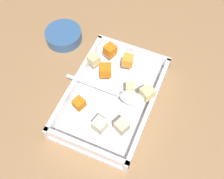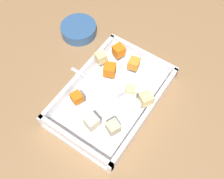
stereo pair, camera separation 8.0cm
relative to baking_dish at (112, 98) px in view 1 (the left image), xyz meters
name	(u,v)px [view 1 (the left image)]	position (x,y,z in m)	size (l,w,h in m)	color
ground_plane	(116,103)	(0.00, 0.01, -0.02)	(4.00, 4.00, 0.00)	#936D47
baking_dish	(112,98)	(0.00, 0.00, 0.00)	(0.36, 0.24, 0.05)	silver
carrot_chunk_corner_sw	(105,70)	(-0.05, -0.04, 0.05)	(0.03, 0.03, 0.03)	orange
carrot_chunk_rim_edge	(110,50)	(-0.12, -0.06, 0.05)	(0.03, 0.03, 0.03)	orange
carrot_chunk_center	(79,103)	(0.08, -0.07, 0.05)	(0.03, 0.03, 0.03)	orange
carrot_chunk_near_left	(128,61)	(-0.11, 0.01, 0.05)	(0.03, 0.03, 0.03)	orange
potato_chunk_heap_top	(100,125)	(0.11, 0.02, 0.05)	(0.03, 0.03, 0.03)	beige
potato_chunk_back_center	(94,60)	(-0.07, -0.09, 0.05)	(0.03, 0.03, 0.03)	#E0CC89
potato_chunk_corner_ne	(130,87)	(-0.03, 0.05, 0.05)	(0.03, 0.03, 0.03)	#E0CC89
potato_chunk_corner_se	(122,126)	(0.10, 0.07, 0.05)	(0.03, 0.03, 0.03)	beige
potato_chunk_mid_right	(147,93)	(-0.02, 0.10, 0.05)	(0.03, 0.03, 0.03)	#E0CC89
serving_spoon	(127,97)	(0.01, 0.05, 0.05)	(0.05, 0.24, 0.02)	silver
small_prep_bowl	(64,36)	(-0.16, -0.25, 0.00)	(0.12, 0.12, 0.04)	#33598C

